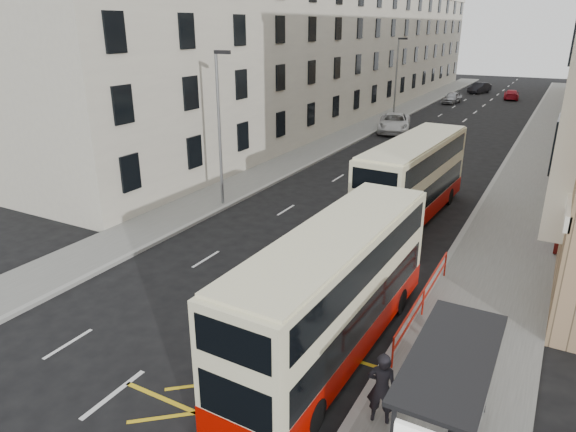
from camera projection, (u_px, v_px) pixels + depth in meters
The scene contains 20 objects.
ground at pixel (164, 355), 15.42m from camera, with size 200.00×200.00×0.00m, color black.
pavement_right at pixel (537, 163), 36.44m from camera, with size 4.00×120.00×0.15m, color slate.
pavement_left at pixel (336, 141), 43.42m from camera, with size 3.00×120.00×0.15m, color slate.
kerb_right at pixel (507, 160), 37.34m from camera, with size 0.25×120.00×0.15m, color gray.
kerb_left at pixel (353, 143), 42.74m from camera, with size 0.25×120.00×0.15m, color gray.
road_markings at pixel (463, 122), 52.39m from camera, with size 10.00×110.00×0.01m, color silver, non-canonical shape.
terrace_left at pixel (345, 52), 56.57m from camera, with size 9.18×79.00×13.25m.
bus_shelter at pixel (452, 395), 10.59m from camera, with size 1.65×4.25×2.70m.
guard_railing at pixel (424, 296), 17.03m from camera, with size 0.06×6.56×1.01m.
street_lamp_near at pixel (220, 121), 26.51m from camera, with size 0.93×0.18×8.00m.
street_lamp_far at pixel (397, 75), 51.16m from camera, with size 0.93×0.18×8.00m.
double_decker_front at pixel (334, 292), 14.90m from camera, with size 2.53×9.98×3.96m.
double_decker_rear at pixel (413, 179), 25.54m from camera, with size 2.90×10.36×4.09m.
pedestrian_near at pixel (382, 388), 12.34m from camera, with size 0.70×0.46×1.93m, color black.
pedestrian_mid at pixel (470, 335), 14.71m from camera, with size 0.77×0.60×1.59m, color black.
pedestrian_far at pixel (461, 344), 14.38m from camera, with size 0.90×0.37×1.53m, color black.
white_van at pixel (394, 123), 47.22m from camera, with size 2.76×6.00×1.67m, color silver.
car_silver at pixel (452, 98), 64.59m from camera, with size 1.64×4.08×1.39m, color #A2A4A9.
car_dark at pixel (480, 88), 74.18m from camera, with size 1.59×4.56×1.50m, color black.
car_red at pixel (511, 95), 67.95m from camera, with size 1.78×4.38×1.27m, color #B01220.
Camera 1 is at (9.51, -9.59, 9.31)m, focal length 32.00 mm.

